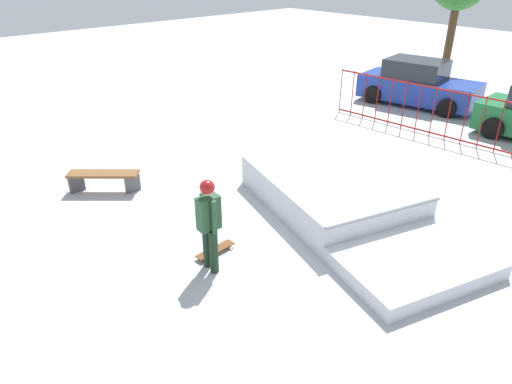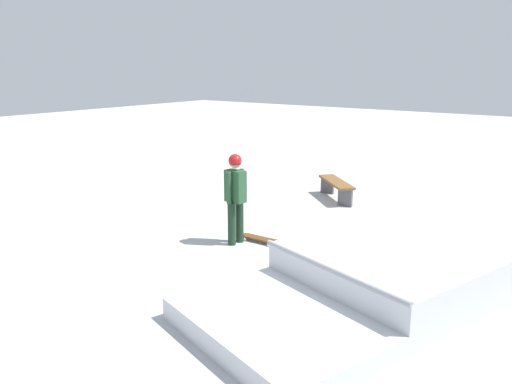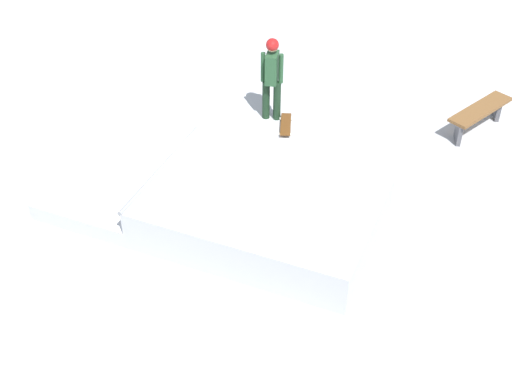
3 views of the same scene
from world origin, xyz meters
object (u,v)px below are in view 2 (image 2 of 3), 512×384
skate_ramp (393,273)px  skateboard (260,238)px  park_bench (336,186)px  skater (235,192)px

skate_ramp → skateboard: size_ratio=7.35×
skate_ramp → park_bench: (-4.36, -3.23, 0.04)m
skater → park_bench: 4.10m
skater → park_bench: skater is taller
skater → park_bench: size_ratio=1.19×
skateboard → park_bench: park_bench is taller
skate_ramp → park_bench: bearing=-126.3°
skate_ramp → skateboard: bearing=-85.1°
skater → skateboard: 1.04m
skater → skateboard: size_ratio=2.14×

